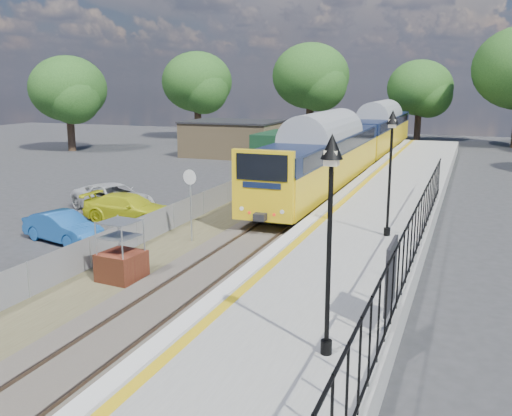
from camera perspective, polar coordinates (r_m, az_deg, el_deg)
The scene contains 16 objects.
ground at distance 18.03m, azimuth -7.23°, elevation -8.61°, with size 120.00×120.00×0.00m, color #2D2D30.
track_bed at distance 26.67m, azimuth 1.65°, elevation -1.34°, with size 5.90×80.00×0.29m.
platform at distance 23.87m, azimuth 10.96°, elevation -2.33°, with size 5.00×70.00×0.90m, color gray.
platform_edge at distance 24.18m, azimuth 6.20°, elevation -0.87°, with size 0.90×70.00×0.01m.
victorian_lamp_south at distance 11.29m, azimuth 7.47°, elevation 1.35°, with size 0.44×0.44×4.60m.
victorian_lamp_north at distance 21.08m, azimuth 13.39°, elevation 6.26°, with size 0.44×0.44×4.60m.
palisade_fence at distance 17.70m, azimuth 15.33°, elevation -3.11°, with size 0.12×26.00×2.00m.
wire_fence at distance 30.03m, azimuth -3.59°, elevation 1.20°, with size 0.06×52.00×1.20m.
outbuilding at distance 49.99m, azimuth -1.49°, elevation 6.81°, with size 10.80×10.10×3.12m.
tree_line at distance 57.17m, azimuth 14.57°, elevation 12.24°, with size 56.80×43.80×11.88m.
train at distance 43.18m, azimuth 10.15°, elevation 6.81°, with size 2.82×40.83×3.51m.
brick_plinth at distance 19.27m, azimuth -13.35°, elevation -4.32°, with size 1.43×1.43×2.08m.
speed_sign at distance 23.17m, azimuth -6.59°, elevation 1.54°, with size 0.61×0.14×3.04m.
car_blue at distance 24.76m, azimuth -18.75°, elevation -1.82°, with size 1.32×3.79×1.25m, color #1B56A5.
car_yellow at distance 27.56m, azimuth -12.58°, elevation 0.01°, with size 1.82×4.49×1.30m, color #CFD318.
car_white at distance 29.90m, azimuth -14.06°, elevation 0.98°, with size 2.30×4.99×1.39m, color silver.
Camera 1 is at (8.05, -14.78, 6.46)m, focal length 40.00 mm.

